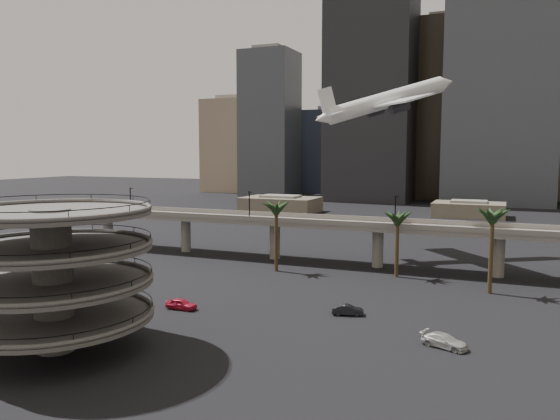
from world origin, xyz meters
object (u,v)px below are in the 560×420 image
at_px(overpass, 324,227).
at_px(car_b, 348,310).
at_px(car_c, 444,341).
at_px(parking_ramp, 52,265).
at_px(airborne_jet, 386,101).
at_px(car_a, 181,304).

bearing_deg(overpass, car_b, -66.84).
height_order(car_b, car_c, car_c).
bearing_deg(car_c, parking_ramp, 132.96).
xyz_separation_m(overpass, car_c, (27.95, -41.07, -6.55)).
bearing_deg(airborne_jet, overpass, -156.25).
relative_size(overpass, car_b, 29.59).
xyz_separation_m(overpass, car_b, (14.16, -33.10, -6.62)).
xyz_separation_m(airborne_jet, car_b, (5.75, -50.33, -33.06)).
xyz_separation_m(car_a, car_b, (22.87, 6.54, -0.06)).
distance_m(overpass, car_b, 36.61).
distance_m(parking_ramp, car_c, 45.61).
distance_m(car_b, car_c, 15.92).
bearing_deg(car_a, car_b, -75.18).
distance_m(car_a, car_c, 36.69).
distance_m(overpass, car_a, 41.11).
xyz_separation_m(parking_ramp, car_a, (4.29, 19.36, -9.05)).
height_order(parking_ramp, car_b, parking_ramp).
bearing_deg(car_b, overpass, 6.57).
relative_size(airborne_jet, car_b, 6.57).
distance_m(car_a, car_b, 23.79).
height_order(parking_ramp, car_a, parking_ramp).
xyz_separation_m(airborne_jet, car_c, (19.54, -58.29, -33.00)).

